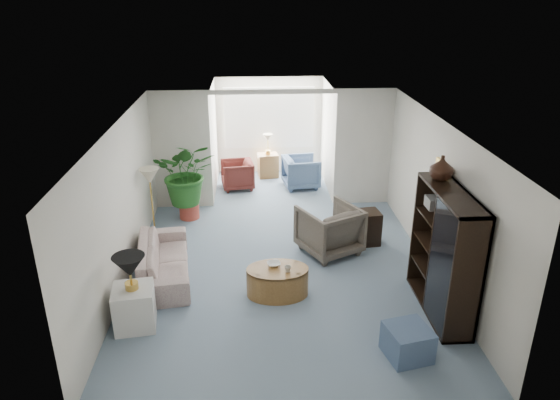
{
  "coord_description": "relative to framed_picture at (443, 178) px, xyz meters",
  "views": [
    {
      "loc": [
        -0.46,
        -7.38,
        4.41
      ],
      "look_at": [
        0.0,
        0.6,
        1.1
      ],
      "focal_mm": 33.25,
      "sensor_mm": 36.0,
      "label": 1
    }
  ],
  "objects": [
    {
      "name": "coffee_table",
      "position": [
        -2.56,
        -0.44,
        -1.47
      ],
      "size": [
        1.09,
        1.09,
        0.45
      ],
      "primitive_type": "cylinder",
      "rotation": [
        0.0,
        0.0,
        0.16
      ],
      "color": "olive",
      "rests_on": "ground"
    },
    {
      "name": "house_plant",
      "position": [
        -4.21,
        2.51,
        -0.72
      ],
      "size": [
        1.19,
        1.03,
        1.32
      ],
      "primitive_type": "imported",
      "color": "#245F20",
      "rests_on": "plant_pot"
    },
    {
      "name": "sunroom_chair_blue",
      "position": [
        -1.76,
        4.15,
        -1.33
      ],
      "size": [
        0.91,
        0.89,
        0.73
      ],
      "primitive_type": "imported",
      "rotation": [
        0.0,
        0.0,
        1.71
      ],
      "color": "slate",
      "rests_on": "ground"
    },
    {
      "name": "floor_lamp",
      "position": [
        -4.76,
        1.6,
        -0.45
      ],
      "size": [
        0.36,
        0.36,
        0.28
      ],
      "primitive_type": "cone",
      "color": "beige",
      "rests_on": "ground"
    },
    {
      "name": "framed_picture",
      "position": [
        0.0,
        0.0,
        0.0
      ],
      "size": [
        0.04,
        0.5,
        0.4
      ],
      "primitive_type": "cube",
      "color": "#ADA08A"
    },
    {
      "name": "coffee_cup",
      "position": [
        -2.41,
        -0.54,
        -1.2
      ],
      "size": [
        0.12,
        0.12,
        0.09
      ],
      "primitive_type": "imported",
      "rotation": [
        0.0,
        0.0,
        0.16
      ],
      "color": "beige",
      "rests_on": "coffee_table"
    },
    {
      "name": "coffee_bowl",
      "position": [
        -2.61,
        -0.34,
        -1.22
      ],
      "size": [
        0.23,
        0.23,
        0.05
      ],
      "primitive_type": "imported",
      "rotation": [
        0.0,
        0.0,
        0.16
      ],
      "color": "white",
      "rests_on": "coffee_table"
    },
    {
      "name": "back_pier_left",
      "position": [
        -4.36,
        3.1,
        -0.45
      ],
      "size": [
        1.2,
        0.12,
        2.5
      ],
      "primitive_type": "cube",
      "color": "silver",
      "rests_on": "ground"
    },
    {
      "name": "side_table_dark",
      "position": [
        -0.88,
        1.19,
        -1.39
      ],
      "size": [
        0.57,
        0.48,
        0.63
      ],
      "primitive_type": "cube",
      "rotation": [
        0.0,
        0.0,
        0.13
      ],
      "color": "black",
      "rests_on": "ground"
    },
    {
      "name": "plant_pot",
      "position": [
        -4.21,
        2.51,
        -1.54
      ],
      "size": [
        0.4,
        0.4,
        0.32
      ],
      "primitive_type": "cylinder",
      "color": "#AE3F32",
      "rests_on": "ground"
    },
    {
      "name": "wingback_chair",
      "position": [
        -1.58,
        0.89,
        -1.27
      ],
      "size": [
        1.26,
        1.27,
        0.87
      ],
      "primitive_type": "imported",
      "rotation": [
        0.0,
        0.0,
        3.62
      ],
      "color": "#62594D",
      "rests_on": "ground"
    },
    {
      "name": "sunroom_chair_maroon",
      "position": [
        -3.26,
        4.15,
        -1.37
      ],
      "size": [
        0.82,
        0.8,
        0.66
      ],
      "primitive_type": "imported",
      "rotation": [
        0.0,
        0.0,
        -1.43
      ],
      "color": "#5A221E",
      "rests_on": "ground"
    },
    {
      "name": "floor",
      "position": [
        -2.46,
        0.1,
        -1.7
      ],
      "size": [
        6.0,
        6.0,
        0.0
      ],
      "primitive_type": "plane",
      "color": "gray",
      "rests_on": "ground"
    },
    {
      "name": "window_blinds",
      "position": [
        -2.46,
        5.25,
        -0.3
      ],
      "size": [
        2.2,
        0.02,
        1.5
      ],
      "primitive_type": "cube",
      "color": "white"
    },
    {
      "name": "shelf_clutter",
      "position": [
        -0.28,
        -1.18,
        -0.5
      ],
      "size": [
        0.3,
        1.21,
        1.06
      ],
      "color": "#292624",
      "rests_on": "entertainment_cabinet"
    },
    {
      "name": "table_lamp",
      "position": [
        -4.58,
        -1.13,
        -0.75
      ],
      "size": [
        0.44,
        0.44,
        0.3
      ],
      "primitive_type": "cone",
      "color": "black",
      "rests_on": "end_table"
    },
    {
      "name": "back_header",
      "position": [
        -2.46,
        3.1,
        0.75
      ],
      "size": [
        2.6,
        0.12,
        0.1
      ],
      "primitive_type": "cube",
      "color": "silver",
      "rests_on": "back_pier_left"
    },
    {
      "name": "window_pane",
      "position": [
        -2.46,
        5.28,
        -0.3
      ],
      "size": [
        2.2,
        0.02,
        1.5
      ],
      "primitive_type": "cube",
      "color": "white"
    },
    {
      "name": "end_table",
      "position": [
        -4.58,
        -1.13,
        -1.4
      ],
      "size": [
        0.61,
        0.61,
        0.6
      ],
      "primitive_type": "cube",
      "rotation": [
        0.0,
        0.0,
        0.14
      ],
      "color": "silver",
      "rests_on": "ground"
    },
    {
      "name": "cabinet_urn",
      "position": [
        -0.23,
        -0.47,
        0.32
      ],
      "size": [
        0.34,
        0.34,
        0.35
      ],
      "primitive_type": "imported",
      "color": "black",
      "rests_on": "entertainment_cabinet"
    },
    {
      "name": "entertainment_cabinet",
      "position": [
        -0.23,
        -0.97,
        -0.78
      ],
      "size": [
        0.44,
        1.66,
        1.85
      ],
      "primitive_type": "cube",
      "color": "black",
      "rests_on": "ground"
    },
    {
      "name": "sofa",
      "position": [
        -4.38,
        0.22,
        -1.41
      ],
      "size": [
        1.04,
        2.07,
        0.58
      ],
      "primitive_type": "imported",
      "rotation": [
        0.0,
        0.0,
        1.71
      ],
      "color": "beige",
      "rests_on": "ground"
    },
    {
      "name": "ottoman",
      "position": [
        -0.99,
        -1.98,
        -1.49
      ],
      "size": [
        0.63,
        0.63,
        0.42
      ],
      "primitive_type": "cube",
      "rotation": [
        0.0,
        0.0,
        0.23
      ],
      "color": "slate",
      "rests_on": "ground"
    },
    {
      "name": "sunroom_floor",
      "position": [
        -2.46,
        4.2,
        -1.7
      ],
      "size": [
        2.6,
        2.6,
        0.0
      ],
      "primitive_type": "plane",
      "color": "gray",
      "rests_on": "ground"
    },
    {
      "name": "sunroom_table",
      "position": [
        -2.51,
        4.9,
        -1.41
      ],
      "size": [
        0.52,
        0.43,
        0.58
      ],
      "primitive_type": "cube",
      "rotation": [
        0.0,
        0.0,
        0.14
      ],
      "color": "olive",
      "rests_on": "ground"
    },
    {
      "name": "back_pier_right",
      "position": [
        -0.56,
        3.1,
        -0.45
      ],
      "size": [
        1.2,
        0.12,
        2.5
      ],
      "primitive_type": "cube",
      "color": "silver",
      "rests_on": "ground"
    }
  ]
}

